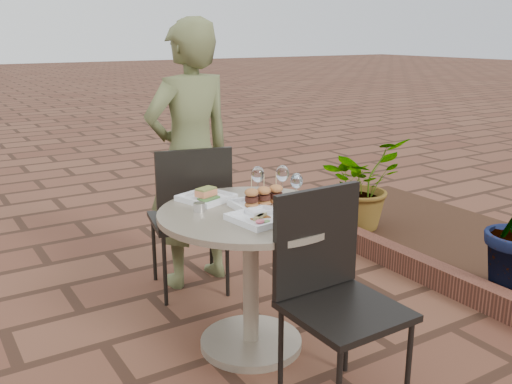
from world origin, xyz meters
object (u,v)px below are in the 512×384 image
plate_salmon (206,197)px  plate_tuna (260,218)px  chair_far (191,209)px  plate_sliders (264,201)px  cafe_table (251,258)px  diner (190,156)px  chair_near (331,281)px

plate_salmon → plate_tuna: plate_salmon is taller
chair_far → plate_sliders: size_ratio=3.39×
cafe_table → plate_salmon: bearing=109.4°
plate_salmon → plate_tuna: (0.06, -0.43, -0.00)m
diner → plate_tuna: size_ratio=6.01×
diner → plate_tuna: 1.06m
chair_far → plate_salmon: chair_far is taller
chair_near → diner: bearing=87.8°
plate_tuna → plate_salmon: bearing=97.6°
chair_near → cafe_table: bearing=97.3°
plate_sliders → plate_tuna: plate_sliders is taller
chair_near → plate_salmon: (-0.17, 0.81, 0.20)m
plate_salmon → plate_sliders: (0.17, -0.28, 0.02)m
chair_near → plate_salmon: bearing=101.3°
plate_sliders → chair_near: bearing=-89.7°
chair_near → plate_tuna: 0.44m
plate_salmon → chair_near: bearing=-77.8°
plate_salmon → plate_sliders: size_ratio=1.08×
cafe_table → diner: (0.11, 0.89, 0.34)m
chair_far → chair_near: size_ratio=1.00×
plate_sliders → diner: bearing=87.8°
chair_far → plate_tuna: chair_far is taller
diner → plate_salmon: 0.65m
cafe_table → chair_near: 0.54m
chair_far → chair_near: same height
cafe_table → chair_near: chair_near is taller
diner → plate_sliders: (-0.03, -0.89, -0.06)m
chair_near → plate_sliders: chair_near is taller
cafe_table → plate_sliders: (0.07, -0.00, 0.28)m
plate_salmon → cafe_table: bearing=-70.6°
chair_far → plate_tuna: (-0.06, -0.86, 0.20)m
plate_tuna → chair_far: bearing=86.2°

